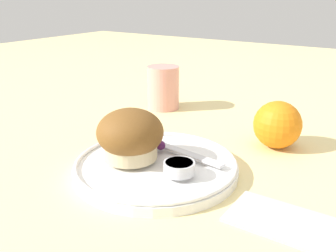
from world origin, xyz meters
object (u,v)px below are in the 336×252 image
(muffin, at_px, (130,136))
(juice_glass, at_px, (163,88))
(butter_knife, at_px, (172,148))
(orange_fruit, at_px, (277,125))

(muffin, distance_m, juice_glass, 0.32)
(juice_glass, bearing_deg, muffin, -64.28)
(muffin, xyz_separation_m, juice_glass, (-0.14, 0.29, -0.01))
(butter_knife, distance_m, orange_fruit, 0.19)
(juice_glass, bearing_deg, orange_fruit, -15.32)
(butter_knife, distance_m, juice_glass, 0.29)
(muffin, height_order, butter_knife, muffin)
(orange_fruit, bearing_deg, butter_knife, -128.62)
(muffin, relative_size, juice_glass, 1.02)
(muffin, xyz_separation_m, butter_knife, (0.04, 0.06, -0.03))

